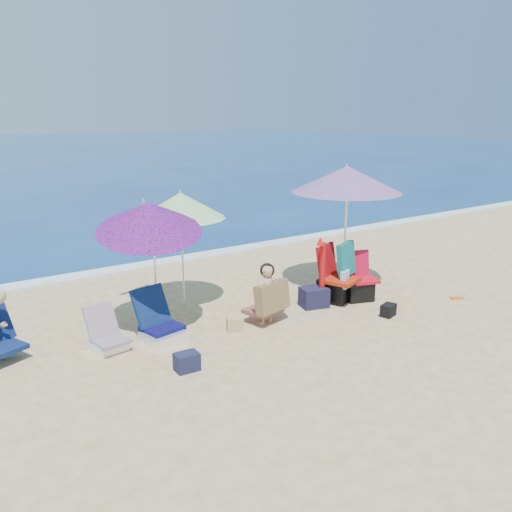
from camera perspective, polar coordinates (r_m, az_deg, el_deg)
ground at (r=8.26m, az=5.76°, el=-8.56°), size 120.00×120.00×0.00m
foam at (r=12.34m, az=-9.83°, el=-0.62°), size 120.00×0.50×0.04m
umbrella_turquoise at (r=10.23m, az=9.54°, el=7.97°), size 2.09×2.09×2.36m
umbrella_striped at (r=9.20m, az=-7.94°, el=5.29°), size 1.76×1.76×2.02m
umbrella_blue at (r=8.15m, az=-11.19°, el=4.06°), size 2.07×2.11×2.18m
furled_umbrella at (r=9.34m, az=6.95°, el=-1.29°), size 0.24×0.18×1.26m
chair_navy at (r=8.17m, az=-10.08°, el=-7.44°), size 0.67×0.81×0.77m
chair_rainbow at (r=8.05m, az=-15.42°, el=-8.39°), size 0.53×0.65×0.63m
camp_chair_left at (r=9.94m, az=10.72°, el=-3.06°), size 0.67×0.65×0.86m
camp_chair_right at (r=9.75m, az=8.54°, el=-2.52°), size 0.80×0.87×1.07m
person_center at (r=8.60m, az=1.24°, el=-4.15°), size 0.74×0.63×0.97m
bag_navy_a at (r=7.27m, az=-7.30°, el=-10.99°), size 0.32×0.24×0.24m
bag_tan at (r=8.44m, az=-2.24°, el=-7.19°), size 0.30×0.26×0.21m
bag_navy_b at (r=9.47m, az=6.12°, el=-4.33°), size 0.53×0.45×0.34m
bag_black_b at (r=9.28m, az=13.77°, el=-5.56°), size 0.31×0.25×0.20m
orange_item at (r=10.50m, az=20.43°, el=-4.17°), size 0.26×0.19×0.03m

